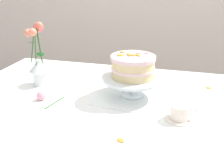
% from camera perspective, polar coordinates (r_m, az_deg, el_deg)
% --- Properties ---
extents(dining_table, '(1.40, 1.00, 0.74)m').
position_cam_1_polar(dining_table, '(1.27, -3.04, -9.26)').
color(dining_table, white).
rests_on(dining_table, ground).
extents(linen_napkin, '(0.35, 0.35, 0.00)m').
position_cam_1_polar(linen_napkin, '(1.28, 4.34, -4.63)').
color(linen_napkin, white).
rests_on(linen_napkin, dining_table).
extents(cake_stand, '(0.29, 0.29, 0.10)m').
position_cam_1_polar(cake_stand, '(1.24, 4.44, -1.22)').
color(cake_stand, silver).
rests_on(cake_stand, linen_napkin).
extents(layer_cake, '(0.21, 0.21, 0.11)m').
position_cam_1_polar(layer_cake, '(1.22, 4.53, 1.79)').
color(layer_cake, beige).
rests_on(layer_cake, cake_stand).
extents(flower_vase, '(0.12, 0.12, 0.33)m').
position_cam_1_polar(flower_vase, '(1.42, -15.52, 2.76)').
color(flower_vase, silver).
rests_on(flower_vase, dining_table).
extents(teacup, '(0.12, 0.12, 0.07)m').
position_cam_1_polar(teacup, '(1.10, 14.44, -8.03)').
color(teacup, silver).
rests_on(teacup, dining_table).
extents(fallen_rose, '(0.11, 0.13, 0.04)m').
position_cam_1_polar(fallen_rose, '(1.27, -14.90, -4.51)').
color(fallen_rose, '#2D6028').
rests_on(fallen_rose, dining_table).
extents(loose_petal_0, '(0.04, 0.04, 0.00)m').
position_cam_1_polar(loose_petal_0, '(1.45, 20.10, -2.73)').
color(loose_petal_0, orange).
rests_on(loose_petal_0, dining_table).
extents(loose_petal_1, '(0.04, 0.04, 0.00)m').
position_cam_1_polar(loose_petal_1, '(0.95, 1.89, -13.97)').
color(loose_petal_1, orange).
rests_on(loose_petal_1, dining_table).
extents(loose_petal_3, '(0.04, 0.03, 0.01)m').
position_cam_1_polar(loose_petal_3, '(1.27, -22.97, -6.40)').
color(loose_petal_3, pink).
rests_on(loose_petal_3, dining_table).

